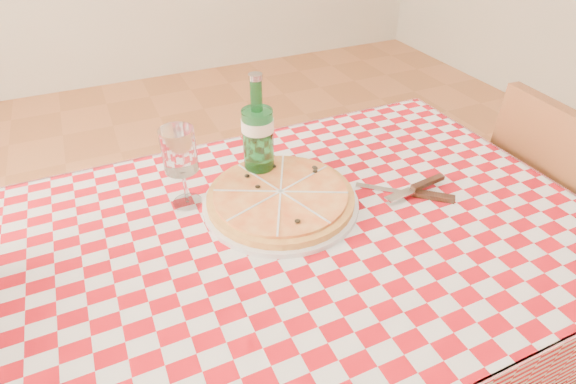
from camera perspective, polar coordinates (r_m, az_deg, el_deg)
name	(u,v)px	position (r m, az deg, el deg)	size (l,w,h in m)	color
dining_table	(306,257)	(1.08, 2.32, -8.31)	(1.20, 0.80, 0.75)	brown
tablecloth	(307,227)	(1.01, 2.45, -4.48)	(1.30, 0.90, 0.01)	#A50A13
chair_near	(551,222)	(1.61, 30.38, -3.32)	(0.44, 0.44, 0.91)	brown
pizza_plate	(281,196)	(1.05, -0.95, -0.57)	(0.37, 0.37, 0.05)	gold
water_bottle	(258,130)	(1.09, -3.86, 7.82)	(0.08, 0.08, 0.28)	#1B6C2F
wine_glass	(182,168)	(1.04, -13.32, 2.95)	(0.08, 0.08, 0.20)	white
cutlery	(412,190)	(1.13, 15.51, 0.21)	(0.25, 0.21, 0.03)	silver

